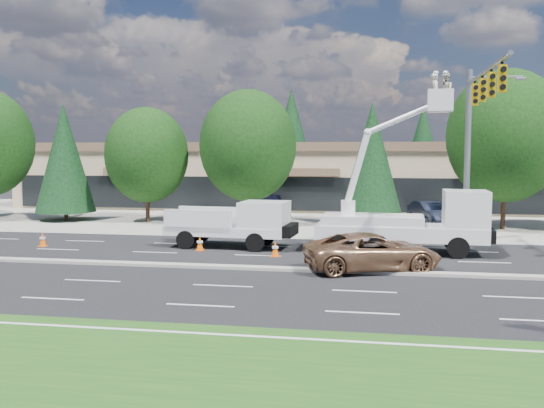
% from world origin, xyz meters
% --- Properties ---
extents(ground, '(140.00, 140.00, 0.00)m').
position_xyz_m(ground, '(0.00, 0.00, 0.00)').
color(ground, black).
rests_on(ground, ground).
extents(concrete_apron, '(140.00, 22.00, 0.01)m').
position_xyz_m(concrete_apron, '(0.00, 20.00, 0.01)').
color(concrete_apron, gray).
rests_on(concrete_apron, ground).
extents(grass_verge, '(140.00, 10.00, 0.01)m').
position_xyz_m(grass_verge, '(0.00, -13.00, 0.01)').
color(grass_verge, '#1C4A15').
rests_on(grass_verge, ground).
extents(road_median, '(120.00, 0.55, 0.12)m').
position_xyz_m(road_median, '(0.00, 0.00, 0.06)').
color(road_median, gray).
rests_on(road_median, ground).
extents(strip_mall, '(50.40, 15.40, 5.50)m').
position_xyz_m(strip_mall, '(0.00, 29.97, 2.83)').
color(strip_mall, tan).
rests_on(strip_mall, ground).
extents(tree_front_b, '(4.11, 4.11, 8.11)m').
position_xyz_m(tree_front_b, '(-16.00, 15.00, 4.35)').
color(tree_front_b, '#332114').
rests_on(tree_front_b, ground).
extents(tree_front_c, '(5.60, 5.60, 7.77)m').
position_xyz_m(tree_front_c, '(-10.00, 15.00, 4.55)').
color(tree_front_c, '#332114').
rests_on(tree_front_c, ground).
extents(tree_front_d, '(6.36, 6.36, 8.82)m').
position_xyz_m(tree_front_d, '(-3.00, 15.00, 5.16)').
color(tree_front_d, '#332114').
rests_on(tree_front_d, ground).
extents(tree_front_e, '(4.01, 4.01, 7.90)m').
position_xyz_m(tree_front_e, '(5.00, 15.00, 4.24)').
color(tree_front_e, '#332114').
rests_on(tree_front_e, ground).
extents(tree_front_f, '(7.05, 7.05, 9.79)m').
position_xyz_m(tree_front_f, '(13.00, 15.00, 5.73)').
color(tree_front_f, '#332114').
rests_on(tree_front_f, ground).
extents(tree_back_a, '(4.06, 4.06, 7.99)m').
position_xyz_m(tree_back_a, '(-18.00, 42.00, 4.29)').
color(tree_back_a, '#332114').
rests_on(tree_back_a, ground).
extents(tree_back_b, '(5.88, 5.88, 11.59)m').
position_xyz_m(tree_back_b, '(-4.00, 42.00, 6.22)').
color(tree_back_b, '#332114').
rests_on(tree_back_b, ground).
extents(tree_back_c, '(4.93, 4.93, 9.71)m').
position_xyz_m(tree_back_c, '(10.00, 42.00, 5.21)').
color(tree_back_c, '#332114').
rests_on(tree_back_c, ground).
extents(tree_back_d, '(4.39, 4.39, 8.64)m').
position_xyz_m(tree_back_d, '(22.00, 42.00, 4.64)').
color(tree_back_d, '#332114').
rests_on(tree_back_d, ground).
extents(signal_mast, '(2.76, 10.16, 9.00)m').
position_xyz_m(signal_mast, '(10.03, 7.04, 6.06)').
color(signal_mast, gray).
rests_on(signal_mast, ground).
extents(utility_pickup, '(6.21, 2.72, 2.33)m').
position_xyz_m(utility_pickup, '(-1.55, 5.37, 0.96)').
color(utility_pickup, white).
rests_on(utility_pickup, ground).
extents(bucket_truck, '(7.94, 2.77, 8.47)m').
position_xyz_m(bucket_truck, '(7.10, 5.14, 1.80)').
color(bucket_truck, white).
rests_on(bucket_truck, ground).
extents(traffic_cone_a, '(0.40, 0.40, 0.70)m').
position_xyz_m(traffic_cone_a, '(-11.29, 4.04, 0.34)').
color(traffic_cone_a, '#FF5F08').
rests_on(traffic_cone_a, ground).
extents(traffic_cone_b, '(0.40, 0.40, 0.70)m').
position_xyz_m(traffic_cone_b, '(-3.06, 4.14, 0.34)').
color(traffic_cone_b, '#FF5F08').
rests_on(traffic_cone_b, ground).
extents(traffic_cone_c, '(0.40, 0.40, 0.70)m').
position_xyz_m(traffic_cone_c, '(0.82, 3.14, 0.34)').
color(traffic_cone_c, '#FF5F08').
rests_on(traffic_cone_c, ground).
extents(traffic_cone_d, '(0.40, 0.40, 0.70)m').
position_xyz_m(traffic_cone_d, '(7.33, 3.45, 0.34)').
color(traffic_cone_d, '#FF5F08').
rests_on(traffic_cone_d, ground).
extents(minivan, '(6.02, 4.24, 1.52)m').
position_xyz_m(minivan, '(5.23, 0.60, 0.76)').
color(minivan, '#906545').
rests_on(minivan, ground).
extents(parked_car_west, '(2.30, 4.92, 1.63)m').
position_xyz_m(parked_car_west, '(-2.60, 21.00, 0.82)').
color(parked_car_west, black).
rests_on(parked_car_west, ground).
extents(parked_car_east, '(2.93, 5.00, 1.56)m').
position_xyz_m(parked_car_east, '(8.82, 16.45, 0.78)').
color(parked_car_east, black).
rests_on(parked_car_east, ground).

